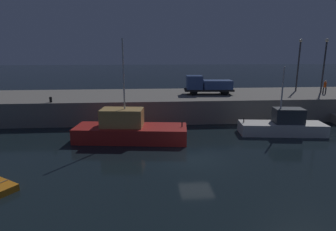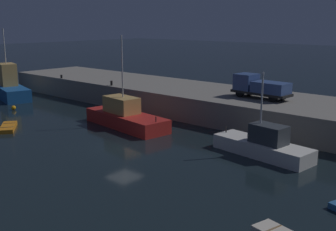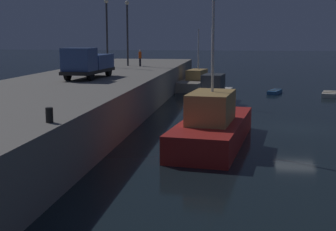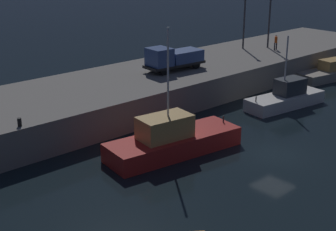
% 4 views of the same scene
% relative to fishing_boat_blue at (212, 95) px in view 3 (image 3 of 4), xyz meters
% --- Properties ---
extents(ground_plane, '(320.00, 320.00, 0.00)m').
position_rel_fishing_boat_blue_xyz_m(ground_plane, '(-9.60, -5.92, -0.87)').
color(ground_plane, black).
extents(pier_quay, '(69.70, 10.86, 2.63)m').
position_rel_fishing_boat_blue_xyz_m(pier_quay, '(-9.60, 9.66, 0.45)').
color(pier_quay, gray).
rests_on(pier_quay, ground).
extents(fishing_boat_blue, '(8.29, 3.46, 6.55)m').
position_rel_fishing_boat_blue_xyz_m(fishing_boat_blue, '(0.00, 0.00, 0.00)').
color(fishing_boat_blue, silver).
rests_on(fishing_boat_blue, ground).
extents(fishing_boat_white, '(10.30, 4.36, 8.99)m').
position_rel_fishing_boat_blue_xyz_m(fishing_boat_white, '(-14.86, -0.83, 0.15)').
color(fishing_boat_white, red).
rests_on(fishing_boat_white, ground).
extents(fishing_boat_orange, '(9.37, 4.29, 6.60)m').
position_rel_fishing_boat_blue_xyz_m(fishing_boat_orange, '(12.11, 2.43, -0.14)').
color(fishing_boat_orange, gray).
rests_on(fishing_boat_orange, ground).
extents(dinghy_orange_near, '(2.83, 1.73, 0.40)m').
position_rel_fishing_boat_blue_xyz_m(dinghy_orange_near, '(8.70, -5.92, -0.68)').
color(dinghy_orange_near, '#2D6099').
rests_on(dinghy_orange_near, ground).
extents(dinghy_red_small, '(3.33, 1.97, 0.47)m').
position_rel_fishing_boat_blue_xyz_m(dinghy_red_small, '(7.13, -11.02, -0.65)').
color(dinghy_red_small, beige).
rests_on(dinghy_red_small, ground).
extents(lamp_post_west, '(0.44, 0.44, 6.92)m').
position_rel_fishing_boat_blue_xyz_m(lamp_post_west, '(7.28, 11.24, 5.87)').
color(lamp_post_west, '#38383D').
rests_on(lamp_post_west, pier_quay).
extents(lamp_post_east, '(0.44, 0.44, 6.91)m').
position_rel_fishing_boat_blue_xyz_m(lamp_post_east, '(9.90, 9.71, 5.87)').
color(lamp_post_east, '#38383D').
rests_on(lamp_post_east, pier_quay).
extents(utility_truck, '(6.20, 2.50, 2.35)m').
position_rel_fishing_boat_blue_xyz_m(utility_truck, '(-5.58, 9.15, 2.95)').
color(utility_truck, black).
rests_on(utility_truck, pier_quay).
extents(dockworker, '(0.46, 0.33, 1.74)m').
position_rel_fishing_boat_blue_xyz_m(dockworker, '(9.41, 8.25, 2.76)').
color(dockworker, black).
rests_on(dockworker, pier_quay).
extents(bollard_west, '(0.28, 0.28, 0.57)m').
position_rel_fishing_boat_blue_xyz_m(bollard_west, '(-23.39, 4.85, 2.05)').
color(bollard_west, black).
rests_on(bollard_west, pier_quay).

